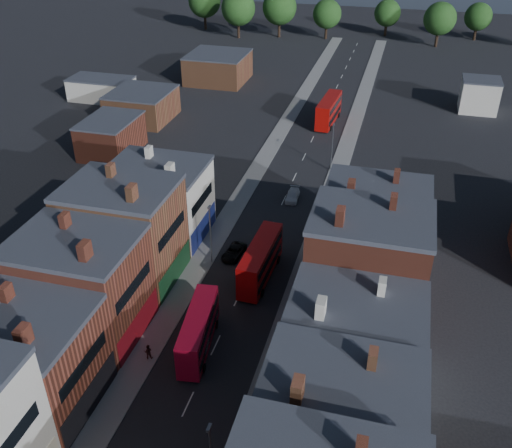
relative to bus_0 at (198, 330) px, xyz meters
The scene contains 11 objects.
pavement_west 35.18m from the bus_0, 98.19° to the left, with size 3.00×200.00×0.12m, color gray.
pavement_east 35.73m from the bus_0, 77.03° to the left, with size 3.00×200.00×0.12m, color gray.
lamp_post_2 15.39m from the bus_0, 104.08° to the left, with size 0.25×0.70×8.12m.
lamp_post_3 45.31m from the bus_0, 81.48° to the left, with size 0.25×0.70×8.12m.
bus_0 is the anchor object (origin of this frame).
bus_1 13.63m from the bus_0, 77.28° to the left, with size 3.07×10.98×4.70m.
bus_2 65.56m from the bus_0, 87.38° to the left, with size 3.51×11.79×5.03m.
car_2 16.98m from the bus_0, 94.83° to the left, with size 2.08×4.50×1.25m, color black.
car_3 33.64m from the bus_0, 85.39° to the left, with size 1.80×4.43×1.28m, color silver.
ped_1 5.38m from the bus_0, 147.18° to the right, with size 0.81×0.45×1.68m, color #3D1D18.
ped_3 12.40m from the bus_0, 41.72° to the right, with size 1.05×0.48×1.79m, color #4F4C44.
Camera 1 is at (15.46, -25.19, 41.57)m, focal length 40.00 mm.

